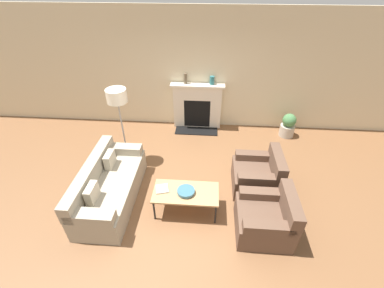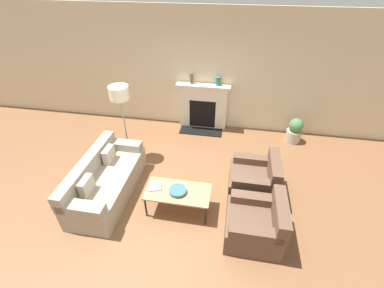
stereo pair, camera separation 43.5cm
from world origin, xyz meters
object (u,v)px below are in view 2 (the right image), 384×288
(armchair_near, at_px, (256,224))
(book, at_px, (155,186))
(armchair_far, at_px, (255,180))
(couch, at_px, (105,181))
(bowl, at_px, (178,190))
(fireplace, at_px, (203,107))
(floor_lamp, at_px, (120,101))
(coffee_table, at_px, (178,193))
(mantel_vase_left, at_px, (192,78))
(mantel_vase_center_left, at_px, (218,81))
(potted_plant, at_px, (295,131))

(armchair_near, distance_m, book, 1.77)
(armchair_far, bearing_deg, couch, -79.19)
(armchair_near, xyz_separation_m, bowl, (-1.31, 0.31, 0.19))
(fireplace, relative_size, floor_lamp, 0.80)
(fireplace, xyz_separation_m, book, (-0.43, -2.84, -0.12))
(coffee_table, height_order, mantel_vase_left, mantel_vase_left)
(bowl, height_order, book, bowl)
(fireplace, distance_m, mantel_vase_center_left, 0.79)
(armchair_near, distance_m, mantel_vase_left, 3.73)
(armchair_near, height_order, armchair_far, same)
(floor_lamp, height_order, potted_plant, floor_lamp)
(fireplace, xyz_separation_m, potted_plant, (2.28, -0.29, -0.29))
(armchair_far, xyz_separation_m, mantel_vase_left, (-1.59, 2.21, 1.01))
(mantel_vase_left, bearing_deg, armchair_far, -54.31)
(fireplace, height_order, armchair_far, fireplace)
(book, height_order, potted_plant, potted_plant)
(couch, height_order, mantel_vase_center_left, mantel_vase_center_left)
(bowl, relative_size, mantel_vase_left, 1.18)
(floor_lamp, height_order, mantel_vase_center_left, floor_lamp)
(mantel_vase_left, xyz_separation_m, mantel_vase_center_left, (0.64, 0.00, -0.03))
(book, bearing_deg, coffee_table, -19.21)
(couch, xyz_separation_m, armchair_far, (2.73, 0.52, -0.00))
(armchair_near, height_order, mantel_vase_center_left, mantel_vase_center_left)
(armchair_near, xyz_separation_m, mantel_vase_left, (-1.59, 3.22, 1.01))
(armchair_far, relative_size, mantel_vase_center_left, 4.31)
(armchair_far, bearing_deg, bowl, -61.92)
(mantel_vase_center_left, bearing_deg, armchair_far, -66.79)
(potted_plant, bearing_deg, armchair_near, -108.73)
(book, bearing_deg, fireplace, 66.27)
(couch, distance_m, potted_plant, 4.44)
(armchair_far, relative_size, potted_plant, 1.42)
(bowl, distance_m, floor_lamp, 2.18)
(coffee_table, height_order, mantel_vase_center_left, mantel_vase_center_left)
(floor_lamp, distance_m, mantel_vase_left, 1.93)
(mantel_vase_center_left, bearing_deg, mantel_vase_left, -180.00)
(coffee_table, relative_size, potted_plant, 1.83)
(armchair_far, distance_m, book, 1.85)
(armchair_far, xyz_separation_m, coffee_table, (-1.32, -0.67, 0.12))
(bowl, xyz_separation_m, mantel_vase_center_left, (0.36, 2.91, 0.80))
(coffee_table, height_order, bowl, bowl)
(fireplace, bearing_deg, coffee_table, -90.48)
(potted_plant, bearing_deg, coffee_table, -131.75)
(couch, distance_m, mantel_vase_center_left, 3.41)
(armchair_far, xyz_separation_m, bowl, (-1.31, -0.70, 0.19))
(book, bearing_deg, mantel_vase_left, 72.17)
(mantel_vase_left, relative_size, potted_plant, 0.41)
(armchair_near, xyz_separation_m, coffee_table, (-1.32, 0.33, 0.12))
(armchair_near, bearing_deg, bowl, -103.40)
(coffee_table, xyz_separation_m, mantel_vase_center_left, (0.37, 2.89, 0.87))
(mantel_vase_left, xyz_separation_m, potted_plant, (2.58, -0.30, -1.02))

